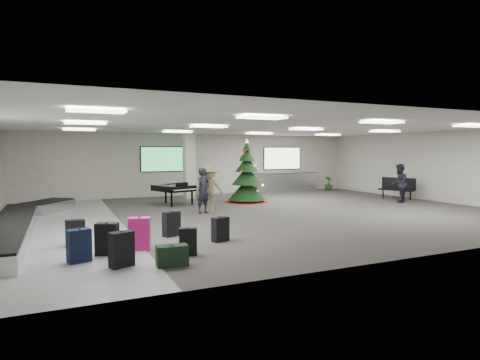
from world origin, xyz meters
name	(u,v)px	position (x,y,z in m)	size (l,w,h in m)	color
ground	(260,213)	(0.00, 0.00, 0.00)	(18.00, 18.00, 0.00)	#312E2C
room_envelope	(243,150)	(-0.38, 0.67, 2.33)	(18.02, 14.02, 3.21)	#A6A398
baggage_carousel	(20,223)	(-7.84, -0.08, 0.21)	(2.28, 9.71, 0.43)	silver
service_counter	(285,182)	(5.00, 6.65, 0.55)	(4.05, 0.65, 1.08)	silver
suitcase_0	(121,249)	(-5.69, -5.14, 0.35)	(0.51, 0.40, 0.72)	black
suitcase_1	(188,242)	(-4.23, -4.80, 0.30)	(0.43, 0.30, 0.62)	black
pink_suitcase	(139,234)	(-5.11, -3.88, 0.38)	(0.54, 0.41, 0.78)	#E01D86
suitcase_3	(171,224)	(-4.06, -2.70, 0.33)	(0.50, 0.38, 0.69)	black
navy_suitcase	(79,246)	(-6.44, -4.44, 0.34)	(0.50, 0.37, 0.71)	black
suitcase_5	(107,239)	(-5.85, -4.08, 0.36)	(0.54, 0.43, 0.73)	black
green_duffel	(172,255)	(-4.76, -5.47, 0.21)	(0.64, 0.35, 0.43)	black
suitcase_7	(220,229)	(-3.08, -3.82, 0.31)	(0.47, 0.34, 0.64)	black
suitcase_8	(75,233)	(-6.46, -2.87, 0.32)	(0.45, 0.28, 0.66)	black
christmas_tree	(247,180)	(0.95, 3.15, 0.98)	(2.01, 2.01, 2.87)	maroon
grand_piano	(174,188)	(-2.27, 3.66, 0.70)	(1.81, 2.06, 0.99)	black
bench	(398,187)	(8.09, 1.19, 0.58)	(1.19, 1.69, 1.02)	black
traveler_a	(203,191)	(-1.96, 0.74, 0.85)	(0.62, 0.40, 1.69)	black
traveler_b	(209,189)	(-1.64, 0.98, 0.88)	(1.14, 0.65, 1.76)	olive
traveler_bench	(399,183)	(7.11, 0.20, 0.87)	(0.84, 0.66, 1.73)	black
potted_plant_left	(255,185)	(2.97, 6.44, 0.45)	(0.49, 0.40, 0.90)	#154217
potted_plant_right	(329,183)	(7.75, 6.19, 0.41)	(0.46, 0.46, 0.82)	#154217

